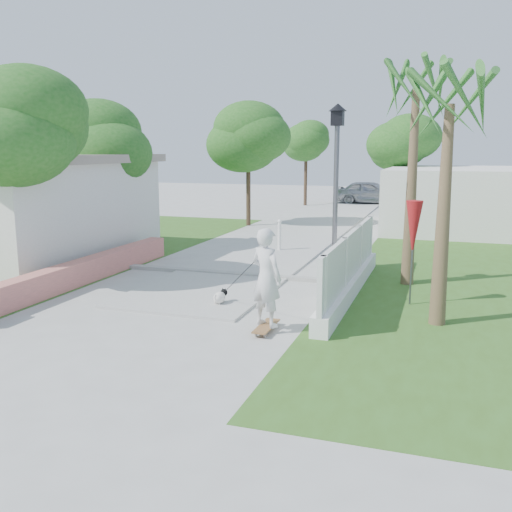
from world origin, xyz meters
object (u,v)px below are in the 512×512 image
at_px(street_lamp, 336,190).
at_px(parked_car, 370,192).
at_px(bollard, 279,234).
at_px(dog, 220,297).
at_px(skateboarder, 243,278).
at_px(patio_umbrella, 413,229).

height_order(street_lamp, parked_car, street_lamp).
relative_size(bollard, dog, 2.07).
bearing_deg(dog, street_lamp, 60.24).
distance_m(skateboarder, dog, 1.30).
height_order(street_lamp, dog, street_lamp).
height_order(bollard, skateboarder, skateboarder).
height_order(dog, parked_car, parked_car).
bearing_deg(parked_car, patio_umbrella, -167.77).
distance_m(street_lamp, patio_umbrella, 2.27).
distance_m(street_lamp, bollard, 5.56).
xyz_separation_m(street_lamp, skateboarder, (-1.23, -3.18, -1.59)).
bearing_deg(parked_car, dog, -177.30).
height_order(patio_umbrella, parked_car, patio_umbrella).
height_order(street_lamp, skateboarder, street_lamp).
bearing_deg(patio_umbrella, bollard, 129.91).
bearing_deg(dog, parked_car, 100.54).
distance_m(bollard, parked_car, 17.99).
bearing_deg(dog, patio_umbrella, 30.21).
xyz_separation_m(patio_umbrella, skateboarder, (-3.13, -2.18, -0.85)).
height_order(patio_umbrella, skateboarder, patio_umbrella).
bearing_deg(street_lamp, skateboarder, -111.15).
height_order(bollard, patio_umbrella, patio_umbrella).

